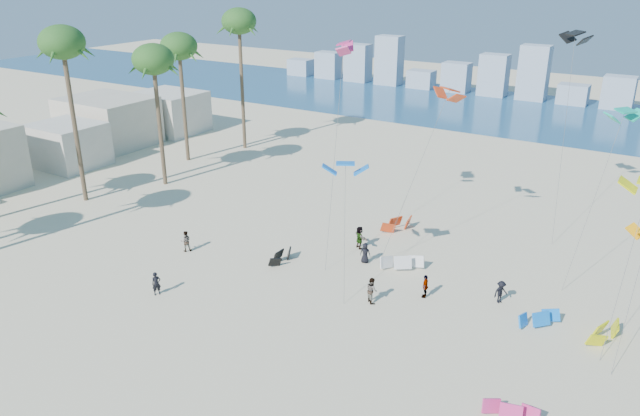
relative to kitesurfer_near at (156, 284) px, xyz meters
The scene contains 10 objects.
ground 8.19m from the kitesurfer_near, 60.77° to the right, with size 220.00×220.00×0.00m, color beige.
ocean 65.02m from the kitesurfer_near, 86.49° to the left, with size 220.00×220.00×0.00m, color navy.
kitesurfer_near is the anchor object (origin of this frame).
kitesurfer_mid 13.91m from the kitesurfer_near, 27.76° to the left, with size 0.83×0.65×1.71m, color gray.
kitesurfers_far 15.44m from the kitesurfer_near, 42.21° to the left, with size 36.68×8.41×1.76m.
grounded_kites 18.95m from the kitesurfer_near, 32.11° to the left, with size 22.76×20.06×1.00m.
flying_kites 26.16m from the kitesurfer_near, 40.10° to the left, with size 31.65×21.81×15.89m.
palm_row 23.01m from the kitesurfer_near, 153.01° to the left, with size 9.94×44.80×15.65m.
beachfront_buildings 32.78m from the kitesurfer_near, 155.24° to the left, with size 11.50×43.00×6.00m.
distant_skyline 74.98m from the kitesurfer_near, 87.87° to the left, with size 85.00×3.00×8.40m.
Camera 1 is at (23.28, -16.93, 20.08)m, focal length 34.25 mm.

